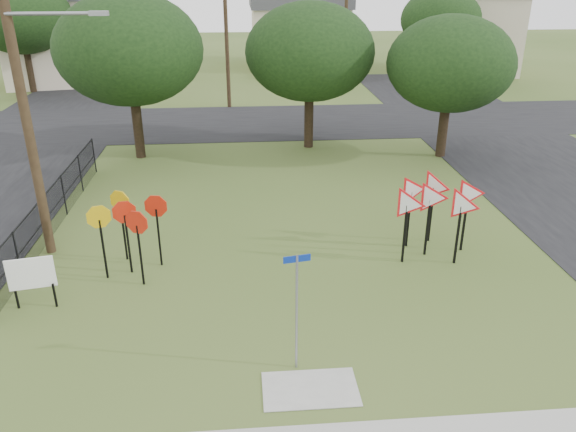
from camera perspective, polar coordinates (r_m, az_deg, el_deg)
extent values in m
plane|color=#3C541F|center=(14.19, 1.10, -10.85)|extent=(140.00, 140.00, 0.00)
cube|color=black|center=(26.59, 25.43, 3.82)|extent=(8.00, 50.00, 0.02)
cube|color=black|center=(32.64, -2.49, 9.52)|extent=(60.00, 8.00, 0.02)
cube|color=#9A9A92|center=(12.30, 2.28, -17.16)|extent=(2.00, 1.20, 0.02)
cylinder|color=gray|center=(12.04, 0.88, -9.91)|extent=(0.06, 0.06, 2.79)
cube|color=navy|center=(11.36, 0.92, -4.37)|extent=(0.57, 0.12, 0.15)
cube|color=black|center=(16.59, -15.91, -2.77)|extent=(0.05, 0.05, 1.81)
cube|color=black|center=(16.76, -12.97, -2.15)|extent=(0.05, 0.05, 1.81)
cube|color=black|center=(15.87, -14.75, -3.89)|extent=(0.05, 0.05, 1.81)
cube|color=black|center=(16.49, -18.22, -3.24)|extent=(0.05, 0.05, 1.81)
cube|color=black|center=(17.36, -16.33, -1.59)|extent=(0.05, 0.05, 1.81)
cube|color=black|center=(16.87, 11.75, -1.81)|extent=(0.06, 0.06, 1.84)
cube|color=black|center=(17.46, 13.97, -1.12)|extent=(0.06, 0.06, 1.84)
cube|color=black|center=(17.18, 16.84, -1.88)|extent=(0.06, 0.06, 1.84)
cube|color=black|center=(17.86, 12.13, -0.35)|extent=(0.06, 0.06, 1.84)
cube|color=black|center=(18.38, 14.31, 0.13)|extent=(0.06, 0.06, 1.84)
cube|color=black|center=(18.05, 17.46, -0.69)|extent=(0.06, 0.06, 1.84)
cube|color=black|center=(16.17, -25.86, -7.41)|extent=(0.05, 0.05, 0.67)
cube|color=black|center=(15.85, -22.61, -7.45)|extent=(0.05, 0.05, 0.67)
cube|color=white|center=(15.69, -24.66, -5.32)|extent=(1.14, 0.25, 0.86)
cylinder|color=#3E2E1D|center=(17.48, -25.52, 11.44)|extent=(0.28, 0.28, 10.00)
cylinder|color=gray|center=(16.76, -22.86, 18.43)|extent=(2.40, 0.10, 0.10)
cube|color=gray|center=(16.45, -18.67, 18.93)|extent=(0.50, 0.18, 0.12)
cylinder|color=#3E2E1D|center=(35.79, -6.28, 17.98)|extent=(0.24, 0.24, 9.00)
cylinder|color=#3E2E1D|center=(40.44, 5.85, 18.31)|extent=(0.24, 0.24, 8.50)
cylinder|color=#3E2E1D|center=(42.67, -17.50, 18.02)|extent=(0.24, 0.24, 9.00)
cylinder|color=black|center=(17.37, -25.78, -3.68)|extent=(0.05, 0.05, 1.50)
cylinder|color=black|center=(19.32, -23.59, -0.55)|extent=(0.05, 0.05, 1.50)
cylinder|color=black|center=(21.34, -21.81, 1.99)|extent=(0.05, 0.05, 1.50)
cylinder|color=black|center=(23.41, -20.33, 4.09)|extent=(0.05, 0.05, 1.50)
cylinder|color=black|center=(25.52, -19.10, 5.84)|extent=(0.05, 0.05, 1.50)
cube|color=black|center=(20.08, -22.97, 2.64)|extent=(0.03, 11.50, 0.03)
cube|color=black|center=(20.32, -22.66, 0.78)|extent=(0.03, 11.50, 0.03)
cube|color=black|center=(20.32, -22.66, 0.78)|extent=(0.01, 11.50, 1.50)
cube|color=beige|center=(47.63, -21.17, 16.22)|extent=(10.08, 8.46, 6.00)
cube|color=beige|center=(52.17, 1.06, 17.71)|extent=(8.00, 8.00, 5.00)
cube|color=#45464A|center=(51.93, 1.09, 21.12)|extent=(8.40, 8.40, 1.20)
cube|color=beige|center=(51.60, 17.96, 17.12)|extent=(7.91, 7.91, 6.00)
cylinder|color=black|center=(26.91, -14.98, 8.48)|extent=(0.44, 0.44, 2.62)
ellipsoid|color=black|center=(26.24, -15.82, 15.97)|extent=(6.40, 6.40, 4.80)
cylinder|color=black|center=(27.66, 2.12, 9.49)|extent=(0.44, 0.44, 2.45)
ellipsoid|color=black|center=(27.03, 2.23, 16.34)|extent=(6.00, 6.00, 4.50)
cylinder|color=black|center=(27.18, 15.42, 8.20)|extent=(0.44, 0.44, 2.27)
ellipsoid|color=black|center=(26.56, 16.17, 14.64)|extent=(5.60, 5.60, 4.20)
cylinder|color=black|center=(44.65, -24.72, 13.16)|extent=(0.44, 0.44, 2.80)
ellipsoid|color=black|center=(44.24, -25.59, 17.93)|extent=(6.80, 6.80, 5.10)
cylinder|color=black|center=(46.70, 14.82, 14.66)|extent=(0.44, 0.44, 2.45)
ellipsoid|color=black|center=(46.32, 15.26, 18.71)|extent=(6.00, 6.00, 4.50)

